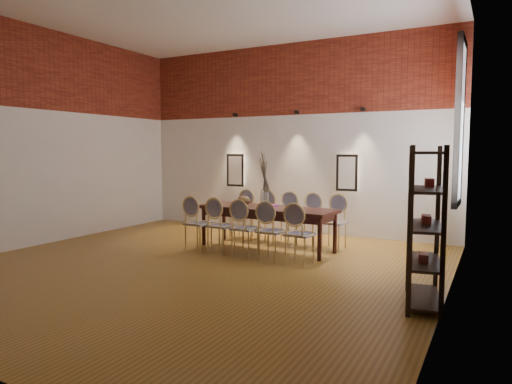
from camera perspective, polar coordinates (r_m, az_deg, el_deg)
The scene contains 31 objects.
floor at distance 7.02m, azimuth -7.67°, elevation -9.32°, with size 7.00×7.00×0.02m, color olive.
wall_back at distance 9.90m, azimuth 4.31°, elevation 6.66°, with size 7.00×0.10×4.00m, color silver.
wall_left at distance 9.33m, azimuth -25.96°, elevation 6.24°, with size 0.10×7.00×4.00m, color silver.
wall_right at distance 5.54m, azimuth 23.74°, elevation 7.42°, with size 0.10×7.00×4.00m, color silver.
brick_band_back at distance 9.95m, azimuth 4.19°, elevation 13.88°, with size 7.00×0.02×1.50m, color maroon.
brick_band_left at distance 9.39m, azimuth -26.01°, elevation 13.90°, with size 0.02×7.00×1.50m, color maroon.
brick_band_right at distance 5.74m, azimuth 23.48°, elevation 20.00°, with size 0.02×7.00×1.50m, color maroon.
niche_left at distance 10.41m, azimuth -2.51°, elevation 2.74°, with size 0.36×0.06×0.66m, color #FFEAC6.
niche_right at distance 9.37m, azimuth 11.34°, elevation 2.37°, with size 0.36×0.06×0.66m, color #FFEAC6.
spot_fixture_left at distance 10.41m, azimuth -2.63°, elevation 9.62°, with size 0.08×0.08×0.10m, color black.
spot_fixture_mid at distance 9.73m, azimuth 5.11°, elevation 9.92°, with size 0.08×0.08×0.10m, color black.
spot_fixture_right at distance 9.28m, azimuth 13.23°, elevation 10.04°, with size 0.08×0.08×0.10m, color black.
window_glass at distance 7.54m, azimuth 24.24°, elevation 7.83°, with size 0.02×0.78×2.38m, color silver.
window_frame at distance 7.55m, azimuth 24.09°, elevation 7.83°, with size 0.08×0.90×2.50m, color black.
window_mullion at distance 7.55m, azimuth 24.09°, elevation 7.83°, with size 0.06×0.06×2.40m, color black.
dining_table at distance 8.10m, azimuth 1.33°, elevation -4.53°, with size 2.48×0.80×0.75m, color #38140E.
chair_near_a at distance 8.10m, azimuth -7.21°, elevation -3.90°, with size 0.44×0.44×0.94m, color tan, non-canonical shape.
chair_near_b at distance 7.80m, azimuth -4.37°, elevation -4.22°, with size 0.44×0.44×0.94m, color tan, non-canonical shape.
chair_near_c at distance 7.52m, azimuth -1.31°, elevation -4.56°, with size 0.44×0.44×0.94m, color tan, non-canonical shape.
chair_near_d at distance 7.26m, azimuth 1.98°, elevation -4.91°, with size 0.44×0.44×0.94m, color tan, non-canonical shape.
chair_near_e at distance 7.03m, azimuth 5.51°, elevation -5.26°, with size 0.44×0.44×0.94m, color tan, non-canonical shape.
chair_far_a at distance 9.18m, azimuth -1.86°, elevation -2.79°, with size 0.44×0.44×0.94m, color tan, non-canonical shape.
chair_far_b at distance 8.92m, azimuth 0.80°, elevation -3.02°, with size 0.44×0.44×0.94m, color tan, non-canonical shape.
chair_far_c at distance 8.67m, azimuth 3.62°, elevation -3.26°, with size 0.44×0.44×0.94m, color tan, non-canonical shape.
chair_far_d at distance 8.45m, azimuth 6.59°, elevation -3.51°, with size 0.44×0.44×0.94m, color tan, non-canonical shape.
chair_far_e at distance 8.25m, azimuth 9.71°, elevation -3.76°, with size 0.44×0.44×0.94m, color tan, non-canonical shape.
vase at distance 8.05m, azimuth 1.10°, elevation -0.82°, with size 0.14×0.14×0.30m, color silver.
dried_branches at distance 8.02m, azimuth 1.11°, elevation 2.38°, with size 0.50×0.50×0.70m, color #483F2C, non-canonical shape.
bowl at distance 8.23m, azimuth -1.54°, elevation -1.11°, with size 0.24×0.24×0.18m, color brown.
book at distance 8.19m, azimuth 1.71°, elevation -1.68°, with size 0.26×0.18×0.03m, color #972C89.
shelving_rack at distance 5.46m, azimuth 20.36°, elevation -4.01°, with size 0.38×1.00×1.80m, color black, non-canonical shape.
Camera 1 is at (3.97, -5.52, 1.74)m, focal length 32.00 mm.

